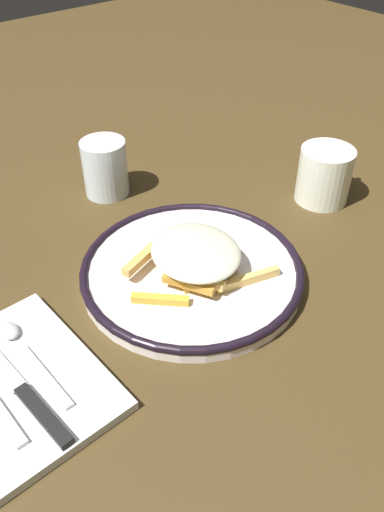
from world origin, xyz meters
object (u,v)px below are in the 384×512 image
object	(u,v)px
fries_heap	(194,255)
spoon	(22,348)
napkin	(15,385)
plate	(192,270)
coffee_mug	(325,175)
knife	(22,391)
water_glass	(105,168)

from	to	relation	value
fries_heap	spoon	bearing A→B (deg)	174.48
fries_heap	napkin	world-z (taller)	fries_heap
plate	spoon	bearing A→B (deg)	175.76
coffee_mug	napkin	bearing A→B (deg)	-176.71
fries_heap	plate	bearing A→B (deg)	81.25
napkin	coffee_mug	size ratio (longest dim) A/B	1.93
plate	coffee_mug	distance (m)	0.29
fries_heap	napkin	size ratio (longest dim) A/B	0.84
plate	coffee_mug	size ratio (longest dim) A/B	2.65
spoon	knife	bearing A→B (deg)	-115.50
knife	spoon	bearing A→B (deg)	64.50
fries_heap	knife	world-z (taller)	fries_heap
plate	spoon	size ratio (longest dim) A/B	1.95
spoon	coffee_mug	size ratio (longest dim) A/B	1.36
plate	napkin	distance (m)	0.26
knife	coffee_mug	size ratio (longest dim) A/B	1.88
spoon	plate	bearing A→B (deg)	-4.24
napkin	knife	world-z (taller)	knife
napkin	coffee_mug	xyz separation A→B (m)	(0.55, 0.03, 0.04)
plate	napkin	size ratio (longest dim) A/B	1.38
napkin	knife	xyz separation A→B (m)	(0.00, -0.02, 0.01)
napkin	spoon	distance (m)	0.05
fries_heap	water_glass	size ratio (longest dim) A/B	1.97
napkin	spoon	world-z (taller)	spoon
water_glass	fries_heap	bearing A→B (deg)	-96.46
napkin	spoon	xyz separation A→B (m)	(0.03, 0.03, 0.01)
plate	knife	size ratio (longest dim) A/B	1.41
water_glass	coffee_mug	xyz separation A→B (m)	(0.26, -0.24, -0.00)
fries_heap	coffee_mug	world-z (taller)	coffee_mug
napkin	water_glass	xyz separation A→B (m)	(0.29, 0.27, 0.04)
fries_heap	knife	size ratio (longest dim) A/B	0.86
knife	water_glass	world-z (taller)	water_glass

